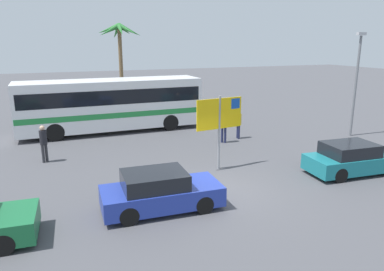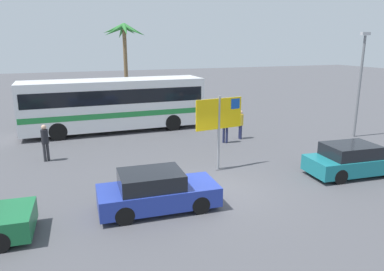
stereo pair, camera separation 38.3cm
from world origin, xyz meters
TOP-DOWN VIEW (x-y plane):
  - ground at (0.00, 0.00)m, footprint 120.00×120.00m
  - bus_front_coach at (-1.92, 10.90)m, footprint 10.91×2.62m
  - ferry_sign at (1.17, 2.21)m, footprint 2.19×0.34m
  - car_teal at (6.06, -0.41)m, footprint 4.06×1.96m
  - car_blue at (-2.42, -0.67)m, footprint 3.98×1.86m
  - pedestrian_near_sign at (3.25, 5.91)m, footprint 0.32×0.32m
  - pedestrian_by_bus at (4.43, 6.39)m, footprint 0.32×0.32m
  - pedestrian_crossing_lot at (-5.89, 6.01)m, footprint 0.32×0.32m
  - lamp_post_left_side at (10.92, 4.48)m, footprint 0.56×0.20m
  - palm_tree_seaside at (0.54, 19.75)m, footprint 3.61×3.57m

SIDE VIEW (x-z plane):
  - ground at x=0.00m, z-range 0.00..0.00m
  - car_blue at x=-2.42m, z-range -0.03..1.30m
  - car_teal at x=6.06m, z-range -0.03..1.30m
  - pedestrian_by_bus at x=4.43m, z-range 0.14..1.79m
  - pedestrian_crossing_lot at x=-5.89m, z-range 0.16..1.89m
  - pedestrian_near_sign at x=3.25m, z-range 0.17..1.97m
  - bus_front_coach at x=-1.92m, z-range 0.20..3.37m
  - ferry_sign at x=1.17m, z-range 0.73..3.93m
  - lamp_post_left_side at x=10.92m, z-range 0.32..6.22m
  - palm_tree_seaside at x=0.54m, z-range 2.23..9.12m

